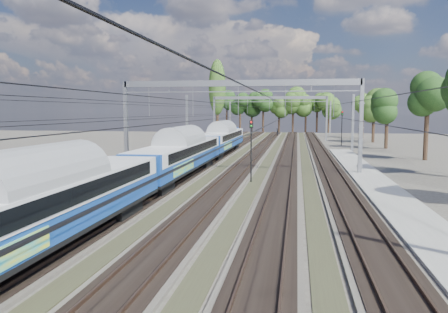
% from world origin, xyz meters
% --- Properties ---
extents(ground, '(220.00, 220.00, 0.00)m').
position_xyz_m(ground, '(0.00, 0.00, 0.00)').
color(ground, '#47423A').
rests_on(ground, ground).
extents(track_bed, '(21.00, 130.00, 0.34)m').
position_xyz_m(track_bed, '(-0.00, 45.00, 0.10)').
color(track_bed, '#47423A').
rests_on(track_bed, ground).
extents(platform, '(3.00, 70.00, 0.30)m').
position_xyz_m(platform, '(12.00, 20.00, 0.15)').
color(platform, gray).
rests_on(platform, ground).
extents(catenary, '(25.65, 130.00, 9.00)m').
position_xyz_m(catenary, '(0.33, 52.69, 6.40)').
color(catenary, gray).
rests_on(catenary, ground).
extents(tree_belt, '(40.53, 100.48, 11.91)m').
position_xyz_m(tree_belt, '(7.75, 92.32, 7.80)').
color(tree_belt, black).
rests_on(tree_belt, ground).
extents(poplar, '(4.40, 4.40, 19.04)m').
position_xyz_m(poplar, '(-14.50, 98.00, 11.89)').
color(poplar, black).
rests_on(poplar, ground).
extents(emu_train, '(3.11, 65.78, 4.55)m').
position_xyz_m(emu_train, '(-4.50, 24.89, 2.68)').
color(emu_train, black).
rests_on(emu_train, ground).
extents(worker, '(0.67, 0.81, 1.91)m').
position_xyz_m(worker, '(1.09, 92.09, 0.96)').
color(worker, black).
rests_on(worker, ground).
extents(signal_near, '(0.34, 0.31, 5.25)m').
position_xyz_m(signal_near, '(1.87, 24.33, 3.32)').
color(signal_near, black).
rests_on(signal_near, ground).
extents(signal_far, '(0.40, 0.36, 5.99)m').
position_xyz_m(signal_far, '(13.32, 66.03, 3.79)').
color(signal_far, black).
rests_on(signal_far, ground).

